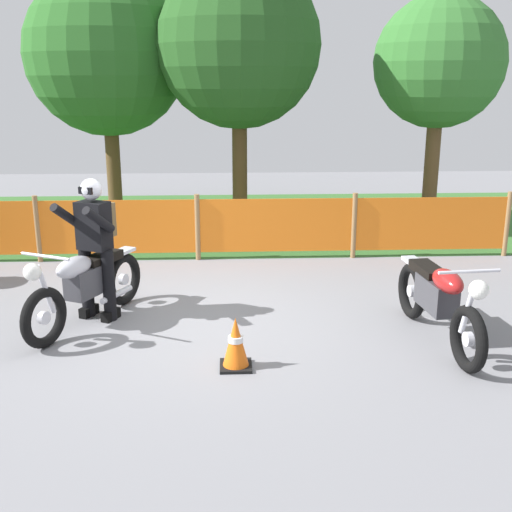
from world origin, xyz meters
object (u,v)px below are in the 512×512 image
(motorcycle_lead, at_px, (86,285))
(motorcycle_trailing, at_px, (439,299))
(traffic_cone, at_px, (236,343))
(rider_lead, at_px, (95,241))

(motorcycle_lead, xyz_separation_m, motorcycle_trailing, (3.92, -0.70, 0.00))
(motorcycle_lead, height_order, traffic_cone, motorcycle_lead)
(rider_lead, relative_size, traffic_cone, 3.19)
(motorcycle_lead, bearing_deg, traffic_cone, 80.30)
(motorcycle_trailing, height_order, traffic_cone, motorcycle_trailing)
(motorcycle_trailing, distance_m, rider_lead, 3.95)
(motorcycle_trailing, relative_size, traffic_cone, 4.03)
(motorcycle_trailing, xyz_separation_m, traffic_cone, (-2.20, -0.54, -0.23))
(rider_lead, bearing_deg, motorcycle_lead, 0.51)
(traffic_cone, bearing_deg, motorcycle_lead, 144.12)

